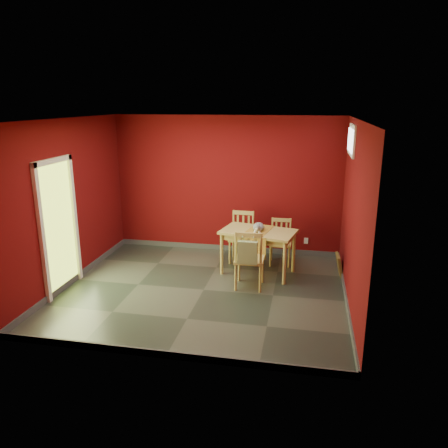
% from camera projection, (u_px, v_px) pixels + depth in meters
% --- Properties ---
extents(ground, '(4.50, 4.50, 0.00)m').
position_uv_depth(ground, '(204.00, 290.00, 7.09)').
color(ground, '#2D342D').
rests_on(ground, ground).
extents(room_shell, '(4.50, 4.50, 4.50)m').
position_uv_depth(room_shell, '(204.00, 287.00, 7.07)').
color(room_shell, '#54080A').
rests_on(room_shell, ground).
extents(doorway, '(0.06, 1.01, 2.13)m').
position_uv_depth(doorway, '(58.00, 223.00, 6.81)').
color(doorway, '#B7D838').
rests_on(doorway, ground).
extents(window, '(0.05, 0.90, 0.50)m').
position_uv_depth(window, '(352.00, 140.00, 6.98)').
color(window, white).
rests_on(window, room_shell).
extents(outlet_plate, '(0.08, 0.02, 0.12)m').
position_uv_depth(outlet_plate, '(306.00, 241.00, 8.59)').
color(outlet_plate, silver).
rests_on(outlet_plate, room_shell).
extents(dining_table, '(1.38, 0.98, 0.79)m').
position_uv_depth(dining_table, '(258.00, 236.00, 7.60)').
color(dining_table, tan).
rests_on(dining_table, ground).
extents(table_runner, '(0.51, 0.82, 0.38)m').
position_uv_depth(table_runner, '(258.00, 236.00, 7.47)').
color(table_runner, '#A4782A').
rests_on(table_runner, dining_table).
extents(chair_far_left, '(0.45, 0.45, 0.95)m').
position_uv_depth(chair_far_left, '(242.00, 236.00, 8.27)').
color(chair_far_left, tan).
rests_on(chair_far_left, ground).
extents(chair_far_right, '(0.40, 0.40, 0.85)m').
position_uv_depth(chair_far_right, '(281.00, 241.00, 8.13)').
color(chair_far_right, tan).
rests_on(chair_far_right, ground).
extents(chair_near, '(0.47, 0.47, 0.99)m').
position_uv_depth(chair_near, '(249.00, 259.00, 7.04)').
color(chair_near, tan).
rests_on(chair_near, ground).
extents(tote_bag, '(0.31, 0.18, 0.43)m').
position_uv_depth(tote_bag, '(248.00, 252.00, 6.77)').
color(tote_bag, '#82925D').
rests_on(tote_bag, chair_near).
extents(cat, '(0.34, 0.44, 0.20)m').
position_uv_depth(cat, '(258.00, 225.00, 7.54)').
color(cat, slate).
rests_on(cat, table_runner).
extents(picture_frame, '(0.15, 0.38, 0.37)m').
position_uv_depth(picture_frame, '(339.00, 265.00, 7.65)').
color(picture_frame, brown).
rests_on(picture_frame, ground).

